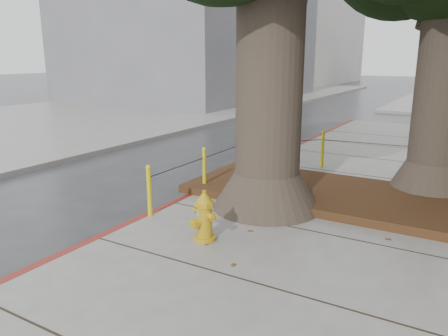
% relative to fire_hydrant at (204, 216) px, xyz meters
% --- Properties ---
extents(ground, '(140.00, 140.00, 0.00)m').
position_rel_fire_hydrant_xyz_m(ground, '(0.47, -0.79, -0.55)').
color(ground, '#28282B').
rests_on(ground, ground).
extents(sidewalk_opposite, '(14.00, 60.00, 0.15)m').
position_rel_fire_hydrant_xyz_m(sidewalk_opposite, '(-13.53, 9.21, -0.47)').
color(sidewalk_opposite, slate).
rests_on(sidewalk_opposite, ground).
extents(curb_red, '(0.14, 26.00, 0.16)m').
position_rel_fire_hydrant_xyz_m(curb_red, '(-1.53, 1.71, -0.47)').
color(curb_red, maroon).
rests_on(curb_red, ground).
extents(planter_bed, '(6.40, 2.60, 0.16)m').
position_rel_fire_hydrant_xyz_m(planter_bed, '(1.37, 3.11, -0.32)').
color(planter_bed, black).
rests_on(planter_bed, sidewalk_main).
extents(building_far_grey, '(12.00, 16.00, 12.00)m').
position_rel_fire_hydrant_xyz_m(building_far_grey, '(-14.53, 21.21, 5.45)').
color(building_far_grey, slate).
rests_on(building_far_grey, ground).
extents(building_far_white, '(12.00, 18.00, 15.00)m').
position_rel_fire_hydrant_xyz_m(building_far_white, '(-16.53, 44.21, 6.95)').
color(building_far_white, silver).
rests_on(building_far_white, ground).
extents(bollard_ring, '(3.79, 5.39, 0.95)m').
position_rel_fire_hydrant_xyz_m(bollard_ring, '(-0.40, 3.58, 0.12)').
color(bollard_ring, yellow).
rests_on(bollard_ring, sidewalk_main).
extents(fire_hydrant, '(0.44, 0.44, 0.82)m').
position_rel_fire_hydrant_xyz_m(fire_hydrant, '(0.00, 0.00, 0.00)').
color(fire_hydrant, gold).
rests_on(fire_hydrant, sidewalk_main).
extents(car_dark, '(1.91, 4.22, 1.20)m').
position_rel_fire_hydrant_xyz_m(car_dark, '(-10.16, 16.42, 0.05)').
color(car_dark, black).
rests_on(car_dark, ground).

